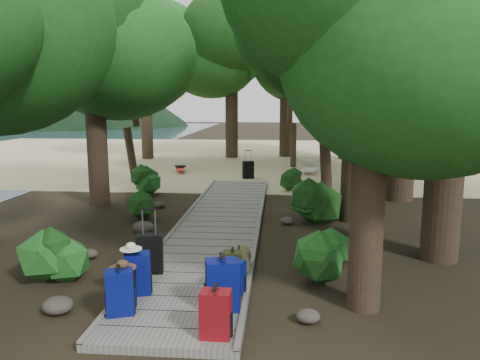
# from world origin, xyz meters

# --- Properties ---
(ground) EXTENTS (120.00, 120.00, 0.00)m
(ground) POSITION_xyz_m (0.00, 0.00, 0.00)
(ground) COLOR black
(ground) RESTS_ON ground
(sand_beach) EXTENTS (40.00, 22.00, 0.02)m
(sand_beach) POSITION_xyz_m (0.00, 16.00, 0.01)
(sand_beach) COLOR #C3B684
(sand_beach) RESTS_ON ground
(boardwalk) EXTENTS (2.00, 12.00, 0.12)m
(boardwalk) POSITION_xyz_m (0.00, 1.00, 0.06)
(boardwalk) COLOR gray
(boardwalk) RESTS_ON ground
(backpack_left_a) EXTENTS (0.44, 0.37, 0.70)m
(backpack_left_a) POSITION_xyz_m (-0.74, -4.15, 0.47)
(backpack_left_a) COLOR navy
(backpack_left_a) RESTS_ON boardwalk
(backpack_left_b) EXTENTS (0.34, 0.24, 0.62)m
(backpack_left_b) POSITION_xyz_m (-0.76, -3.98, 0.43)
(backpack_left_b) COLOR black
(backpack_left_b) RESTS_ON boardwalk
(backpack_left_c) EXTENTS (0.45, 0.38, 0.72)m
(backpack_left_c) POSITION_xyz_m (-0.70, -3.45, 0.48)
(backpack_left_c) COLOR navy
(backpack_left_c) RESTS_ON boardwalk
(backpack_right_a) EXTENTS (0.38, 0.28, 0.67)m
(backpack_right_a) POSITION_xyz_m (0.67, -4.68, 0.46)
(backpack_right_a) COLOR maroon
(backpack_right_a) RESTS_ON boardwalk
(backpack_right_b) EXTENTS (0.51, 0.42, 0.81)m
(backpack_right_b) POSITION_xyz_m (0.66, -3.90, 0.53)
(backpack_right_b) COLOR navy
(backpack_right_b) RESTS_ON boardwalk
(backpack_right_c) EXTENTS (0.40, 0.35, 0.58)m
(backpack_right_c) POSITION_xyz_m (0.76, -3.30, 0.41)
(backpack_right_c) COLOR navy
(backpack_right_c) RESTS_ON boardwalk
(backpack_right_d) EXTENTS (0.33, 0.24, 0.49)m
(backpack_right_d) POSITION_xyz_m (0.67, -2.61, 0.36)
(backpack_right_d) COLOR #323717
(backpack_right_d) RESTS_ON boardwalk
(duffel_right_khaki) EXTENTS (0.42, 0.59, 0.38)m
(duffel_right_khaki) POSITION_xyz_m (0.76, -2.33, 0.31)
(duffel_right_khaki) COLOR brown
(duffel_right_khaki) RESTS_ON boardwalk
(suitcase_on_boardwalk) EXTENTS (0.48, 0.32, 0.68)m
(suitcase_on_boardwalk) POSITION_xyz_m (-0.76, -2.55, 0.46)
(suitcase_on_boardwalk) COLOR black
(suitcase_on_boardwalk) RESTS_ON boardwalk
(lone_suitcase_on_sand) EXTENTS (0.49, 0.36, 0.68)m
(lone_suitcase_on_sand) POSITION_xyz_m (0.21, 8.23, 0.36)
(lone_suitcase_on_sand) COLOR black
(lone_suitcase_on_sand) RESTS_ON sand_beach
(hat_brown) EXTENTS (0.38, 0.38, 0.11)m
(hat_brown) POSITION_xyz_m (-0.73, -4.01, 0.79)
(hat_brown) COLOR #51351E
(hat_brown) RESTS_ON backpack_left_b
(hat_white) EXTENTS (0.33, 0.33, 0.11)m
(hat_white) POSITION_xyz_m (-0.78, -3.49, 0.89)
(hat_white) COLOR silver
(hat_white) RESTS_ON backpack_left_c
(kayak) EXTENTS (1.64, 3.64, 0.36)m
(kayak) POSITION_xyz_m (-2.85, 9.74, 0.20)
(kayak) COLOR red
(kayak) RESTS_ON sand_beach
(sun_lounger) EXTENTS (0.81, 1.76, 0.55)m
(sun_lounger) POSITION_xyz_m (2.68, 9.68, 0.29)
(sun_lounger) COLOR silver
(sun_lounger) RESTS_ON sand_beach
(tree_right_a) EXTENTS (4.21, 4.21, 7.01)m
(tree_right_a) POSITION_xyz_m (2.71, -3.39, 3.51)
(tree_right_a) COLOR black
(tree_right_a) RESTS_ON ground
(tree_right_c) EXTENTS (4.81, 4.81, 8.32)m
(tree_right_c) POSITION_xyz_m (3.30, 1.85, 4.16)
(tree_right_c) COLOR black
(tree_right_c) RESTS_ON ground
(tree_right_e) EXTENTS (5.34, 5.34, 9.61)m
(tree_right_e) POSITION_xyz_m (4.26, 7.28, 4.81)
(tree_right_e) COLOR black
(tree_right_e) RESTS_ON ground
(tree_right_f) EXTENTS (6.00, 6.00, 10.71)m
(tree_right_f) POSITION_xyz_m (6.97, 8.91, 5.35)
(tree_right_f) COLOR black
(tree_right_f) RESTS_ON ground
(tree_left_c) EXTENTS (4.86, 4.86, 8.46)m
(tree_left_c) POSITION_xyz_m (-3.89, 3.17, 4.23)
(tree_left_c) COLOR black
(tree_left_c) RESTS_ON ground
(tree_back_a) EXTENTS (5.65, 5.65, 9.78)m
(tree_back_a) POSITION_xyz_m (-1.17, 15.33, 4.89)
(tree_back_a) COLOR black
(tree_back_a) RESTS_ON ground
(tree_back_b) EXTENTS (5.67, 5.67, 10.13)m
(tree_back_b) POSITION_xyz_m (1.78, 16.02, 5.07)
(tree_back_b) COLOR black
(tree_back_b) RESTS_ON ground
(tree_back_c) EXTENTS (5.05, 5.05, 9.09)m
(tree_back_c) POSITION_xyz_m (4.89, 15.01, 4.55)
(tree_back_c) COLOR black
(tree_back_c) RESTS_ON ground
(tree_back_d) EXTENTS (5.24, 5.24, 8.74)m
(tree_back_d) POSITION_xyz_m (-5.62, 14.43, 4.37)
(tree_back_d) COLOR black
(tree_back_d) RESTS_ON ground
(palm_right_a) EXTENTS (4.97, 4.97, 8.47)m
(palm_right_a) POSITION_xyz_m (3.17, 5.46, 4.23)
(palm_right_a) COLOR #153B10
(palm_right_a) RESTS_ON ground
(palm_right_b) EXTENTS (4.63, 4.63, 8.94)m
(palm_right_b) POSITION_xyz_m (5.00, 10.32, 4.47)
(palm_right_b) COLOR #153B10
(palm_right_b) RESTS_ON ground
(palm_right_c) EXTENTS (3.84, 3.84, 6.11)m
(palm_right_c) POSITION_xyz_m (2.30, 11.95, 3.06)
(palm_right_c) COLOR #153B10
(palm_right_c) RESTS_ON ground
(palm_left_a) EXTENTS (4.00, 4.00, 6.37)m
(palm_left_a) POSITION_xyz_m (-4.22, 6.93, 3.18)
(palm_left_a) COLOR #153B10
(palm_left_a) RESTS_ON ground
(rock_left_a) EXTENTS (0.45, 0.40, 0.25)m
(rock_left_a) POSITION_xyz_m (-1.73, -3.97, 0.12)
(rock_left_a) COLOR #4C473F
(rock_left_a) RESTS_ON ground
(rock_left_b) EXTENTS (0.34, 0.31, 0.19)m
(rock_left_b) POSITION_xyz_m (-2.26, -1.59, 0.09)
(rock_left_b) COLOR #4C473F
(rock_left_b) RESTS_ON ground
(rock_left_c) EXTENTS (0.50, 0.45, 0.28)m
(rock_left_c) POSITION_xyz_m (-1.71, 0.27, 0.14)
(rock_left_c) COLOR #4C473F
(rock_left_c) RESTS_ON ground
(rock_left_d) EXTENTS (0.33, 0.30, 0.18)m
(rock_left_d) POSITION_xyz_m (-2.00, 2.87, 0.09)
(rock_left_d) COLOR #4C473F
(rock_left_d) RESTS_ON ground
(rock_right_a) EXTENTS (0.34, 0.31, 0.19)m
(rock_right_a) POSITION_xyz_m (1.86, -3.95, 0.09)
(rock_right_a) COLOR #4C473F
(rock_right_a) RESTS_ON ground
(rock_right_b) EXTENTS (0.55, 0.50, 0.30)m
(rock_right_b) POSITION_xyz_m (2.48, -1.35, 0.15)
(rock_right_b) COLOR #4C473F
(rock_right_b) RESTS_ON ground
(rock_right_c) EXTENTS (0.34, 0.31, 0.19)m
(rock_right_c) POSITION_xyz_m (1.65, 1.32, 0.09)
(rock_right_c) COLOR #4C473F
(rock_right_c) RESTS_ON ground
(rock_right_d) EXTENTS (0.52, 0.46, 0.28)m
(rock_right_d) POSITION_xyz_m (2.98, 4.35, 0.14)
(rock_right_d) COLOR #4C473F
(rock_right_d) RESTS_ON ground
(shrub_left_a) EXTENTS (0.97, 0.97, 0.87)m
(shrub_left_a) POSITION_xyz_m (-2.35, -2.73, 0.44)
(shrub_left_a) COLOR #18501C
(shrub_left_a) RESTS_ON ground
(shrub_left_b) EXTENTS (0.83, 0.83, 0.75)m
(shrub_left_b) POSITION_xyz_m (-2.23, 1.43, 0.38)
(shrub_left_b) COLOR #18501C
(shrub_left_b) RESTS_ON ground
(shrub_left_c) EXTENTS (1.12, 1.12, 1.01)m
(shrub_left_c) POSITION_xyz_m (-2.95, 4.90, 0.51)
(shrub_left_c) COLOR #18501C
(shrub_left_c) RESTS_ON ground
(shrub_right_a) EXTENTS (1.02, 1.02, 0.92)m
(shrub_right_a) POSITION_xyz_m (2.17, -2.46, 0.46)
(shrub_right_a) COLOR #18501C
(shrub_right_a) RESTS_ON ground
(shrub_right_b) EXTENTS (1.24, 1.24, 1.12)m
(shrub_right_b) POSITION_xyz_m (2.33, 1.54, 0.56)
(shrub_right_b) COLOR #18501C
(shrub_right_b) RESTS_ON ground
(shrub_right_c) EXTENTS (0.74, 0.74, 0.67)m
(shrub_right_c) POSITION_xyz_m (1.89, 5.96, 0.33)
(shrub_right_c) COLOR #18501C
(shrub_right_c) RESTS_ON ground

